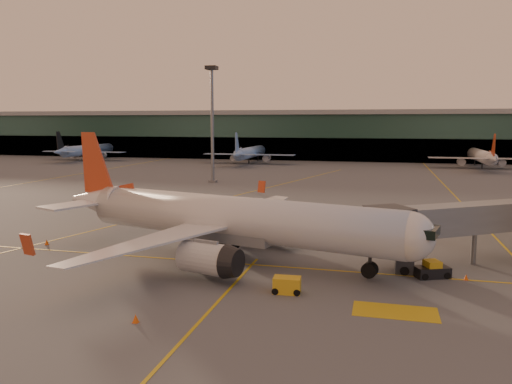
% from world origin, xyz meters
% --- Properties ---
extents(ground, '(600.00, 600.00, 0.00)m').
position_xyz_m(ground, '(0.00, 0.00, 0.00)').
color(ground, '#4C4F54').
rests_on(ground, ground).
extents(taxi_markings, '(100.12, 173.00, 0.01)m').
position_xyz_m(taxi_markings, '(-7.32, 44.49, 0.01)').
color(taxi_markings, gold).
rests_on(taxi_markings, ground).
extents(terminal, '(400.00, 20.00, 17.60)m').
position_xyz_m(terminal, '(0.00, 141.79, 8.76)').
color(terminal, '#19382D').
rests_on(terminal, ground).
extents(mast_west_near, '(2.40, 2.40, 25.60)m').
position_xyz_m(mast_west_near, '(-20.00, 66.00, 14.86)').
color(mast_west_near, slate).
rests_on(mast_west_near, ground).
extents(distant_aircraft_row, '(350.00, 34.00, 13.00)m').
position_xyz_m(distant_aircraft_row, '(10.83, 118.00, 0.00)').
color(distant_aircraft_row, '#7EA1D4').
rests_on(distant_aircraft_row, ground).
extents(main_airplane, '(40.41, 36.81, 12.35)m').
position_xyz_m(main_airplane, '(1.75, 6.37, 4.01)').
color(main_airplane, silver).
rests_on(main_airplane, ground).
extents(jet_bridge, '(21.07, 15.23, 6.04)m').
position_xyz_m(jet_bridge, '(26.67, 11.19, 4.20)').
color(jet_bridge, slate).
rests_on(jet_bridge, ground).
extents(catering_truck, '(5.97, 2.79, 4.59)m').
position_xyz_m(catering_truck, '(0.31, 15.63, 2.61)').
color(catering_truck, '#A11718').
rests_on(catering_truck, ground).
extents(gpu_cart, '(2.28, 1.44, 1.29)m').
position_xyz_m(gpu_cart, '(9.71, -2.02, 0.63)').
color(gpu_cart, gold).
rests_on(gpu_cart, ground).
extents(pushback_tug, '(3.29, 2.58, 1.50)m').
position_xyz_m(pushback_tug, '(21.30, 5.10, 0.61)').
color(pushback_tug, black).
rests_on(pushback_tug, ground).
extents(cone_nose, '(0.40, 0.40, 0.51)m').
position_xyz_m(cone_nose, '(24.09, 5.03, 0.25)').
color(cone_nose, '#ED570C').
rests_on(cone_nose, ground).
extents(cone_tail, '(0.47, 0.47, 0.60)m').
position_xyz_m(cone_tail, '(-19.06, 6.95, 0.29)').
color(cone_tail, '#ED570C').
rests_on(cone_tail, ground).
extents(cone_wing_right, '(0.46, 0.46, 0.59)m').
position_xyz_m(cone_wing_right, '(0.83, -10.34, 0.28)').
color(cone_wing_right, '#ED570C').
rests_on(cone_wing_right, ground).
extents(cone_wing_left, '(0.50, 0.50, 0.63)m').
position_xyz_m(cone_wing_left, '(0.98, 23.18, 0.31)').
color(cone_wing_left, '#ED570C').
rests_on(cone_wing_left, ground).
extents(cone_fwd, '(0.38, 0.38, 0.49)m').
position_xyz_m(cone_fwd, '(15.90, 3.51, 0.24)').
color(cone_fwd, '#ED570C').
rests_on(cone_fwd, ground).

